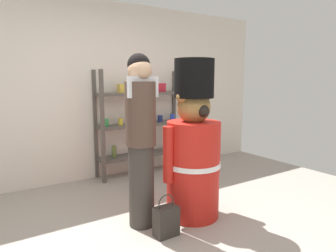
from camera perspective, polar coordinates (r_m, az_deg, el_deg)
name	(u,v)px	position (r m, az deg, el deg)	size (l,w,h in m)	color
ground_plane	(167,242)	(2.93, -0.18, -21.11)	(6.40, 6.40, 0.00)	#9E9389
back_wall	(85,91)	(4.55, -15.43, 6.41)	(6.40, 0.12, 2.60)	silver
merchandise_shelf	(142,122)	(4.71, -4.92, 0.72)	(1.45, 0.35, 1.61)	#4C4742
teddy_bear_guard	(193,150)	(3.18, 4.81, -4.57)	(0.73, 0.58, 1.67)	red
person_shopper	(141,135)	(2.94, -5.20, -1.74)	(0.31, 0.30, 1.71)	#38332D
shopping_bag	(166,221)	(2.96, -0.35, -17.52)	(0.22, 0.14, 0.41)	#332D28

